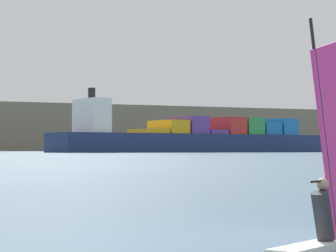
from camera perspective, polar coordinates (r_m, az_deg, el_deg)
name	(u,v)px	position (r m, az deg, el deg)	size (l,w,h in m)	color
ground_plane	(292,238)	(16.01, 9.03, -8.09)	(4000.00, 4000.00, 0.00)	#476B84
windsurfer	(328,187)	(14.60, 11.62, -4.37)	(3.19, 1.94, 4.17)	white
cargo_ship	(196,137)	(462.79, 2.05, -0.84)	(181.05, 56.66, 35.34)	navy
distant_headland	(132,131)	(1009.27, -2.66, -0.40)	(1121.86, 312.72, 49.93)	#756B56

